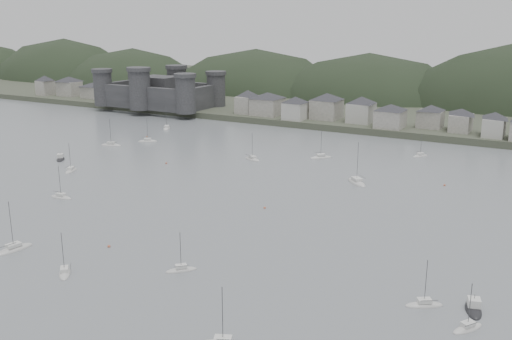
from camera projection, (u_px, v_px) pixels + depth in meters
The scene contains 9 objects.
ground at pixel (61, 289), 107.83m from camera, with size 900.00×900.00×0.00m, color slate.
far_shore_land at pixel (429, 98), 355.97m from camera, with size 900.00×250.00×3.00m, color #383D2D.
forested_ridge at pixel (426, 126), 335.38m from camera, with size 851.55×103.94×102.57m.
castle at pixel (159, 91), 313.40m from camera, with size 66.00×43.00×20.00m.
waterfront_town at pixel (491, 121), 236.08m from camera, with size 451.48×28.46×12.92m.
moored_fleet at pixel (231, 196), 163.73m from camera, with size 257.02×169.56×14.05m.
motor_launch_near at pixel (473, 309), 100.04m from camera, with size 4.72×7.99×3.81m.
motor_launch_far at pixel (61, 159), 206.87m from camera, with size 6.62×7.31×3.75m.
mooring_buoys at pixel (212, 189), 170.60m from camera, with size 169.59×100.99×0.70m.
Camera 1 is at (80.36, -67.78, 49.36)m, focal length 40.16 mm.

